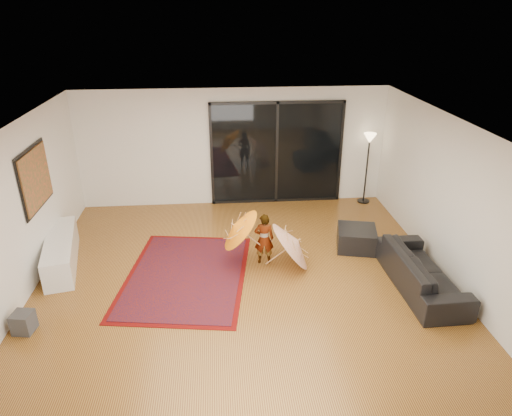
{
  "coord_description": "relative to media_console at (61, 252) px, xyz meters",
  "views": [
    {
      "loc": [
        -0.36,
        -6.57,
        4.38
      ],
      "look_at": [
        0.28,
        0.67,
        1.1
      ],
      "focal_mm": 32.0,
      "sensor_mm": 36.0,
      "label": 1
    }
  ],
  "objects": [
    {
      "name": "floor",
      "position": [
        3.25,
        -0.91,
        -0.26
      ],
      "size": [
        7.0,
        7.0,
        0.0
      ],
      "primitive_type": "plane",
      "color": "#9F6D2B",
      "rests_on": "ground"
    },
    {
      "name": "ceiling",
      "position": [
        3.25,
        -0.91,
        2.44
      ],
      "size": [
        7.0,
        7.0,
        0.0
      ],
      "primitive_type": "plane",
      "rotation": [
        3.14,
        0.0,
        0.0
      ],
      "color": "white",
      "rests_on": "wall_back"
    },
    {
      "name": "wall_back",
      "position": [
        3.25,
        2.59,
        1.09
      ],
      "size": [
        7.0,
        0.0,
        7.0
      ],
      "primitive_type": "plane",
      "rotation": [
        1.57,
        0.0,
        0.0
      ],
      "color": "silver",
      "rests_on": "floor"
    },
    {
      "name": "wall_front",
      "position": [
        3.25,
        -4.41,
        1.09
      ],
      "size": [
        7.0,
        0.0,
        7.0
      ],
      "primitive_type": "plane",
      "rotation": [
        -1.57,
        0.0,
        0.0
      ],
      "color": "silver",
      "rests_on": "floor"
    },
    {
      "name": "wall_left",
      "position": [
        -0.25,
        -0.91,
        1.09
      ],
      "size": [
        0.0,
        7.0,
        7.0
      ],
      "primitive_type": "plane",
      "rotation": [
        1.57,
        0.0,
        1.57
      ],
      "color": "silver",
      "rests_on": "floor"
    },
    {
      "name": "wall_right",
      "position": [
        6.75,
        -0.91,
        1.09
      ],
      "size": [
        0.0,
        7.0,
        7.0
      ],
      "primitive_type": "plane",
      "rotation": [
        1.57,
        0.0,
        -1.57
      ],
      "color": "silver",
      "rests_on": "floor"
    },
    {
      "name": "sliding_door",
      "position": [
        4.25,
        2.56,
        0.94
      ],
      "size": [
        3.06,
        0.07,
        2.4
      ],
      "color": "black",
      "rests_on": "wall_back"
    },
    {
      "name": "painting",
      "position": [
        -0.21,
        0.09,
        1.39
      ],
      "size": [
        0.04,
        1.28,
        1.08
      ],
      "color": "black",
      "rests_on": "wall_left"
    },
    {
      "name": "media_console",
      "position": [
        0.0,
        0.0,
        0.0
      ],
      "size": [
        0.87,
        1.96,
        0.53
      ],
      "primitive_type": "cube",
      "rotation": [
        0.0,
        0.0,
        0.21
      ],
      "color": "white",
      "rests_on": "floor"
    },
    {
      "name": "speaker",
      "position": [
        0.0,
        -1.87,
        -0.11
      ],
      "size": [
        0.31,
        0.31,
        0.31
      ],
      "primitive_type": "cube",
      "rotation": [
        0.0,
        0.0,
        -0.15
      ],
      "color": "#424244",
      "rests_on": "floor"
    },
    {
      "name": "persian_rug",
      "position": [
        2.27,
        -0.58,
        -0.25
      ],
      "size": [
        2.44,
        3.12,
        0.02
      ],
      "rotation": [
        0.0,
        0.0,
        -0.15
      ],
      "color": "#590807",
      "rests_on": "floor"
    },
    {
      "name": "sofa",
      "position": [
        6.2,
        -1.27,
        0.04
      ],
      "size": [
        0.87,
        2.12,
        0.62
      ],
      "primitive_type": "imported",
      "rotation": [
        0.0,
        0.0,
        1.59
      ],
      "color": "black",
      "rests_on": "floor"
    },
    {
      "name": "ottoman",
      "position": [
        5.52,
        0.14,
        -0.06
      ],
      "size": [
        0.86,
        0.86,
        0.41
      ],
      "primitive_type": "cube",
      "rotation": [
        0.0,
        0.0,
        -0.23
      ],
      "color": "black",
      "rests_on": "floor"
    },
    {
      "name": "floor_lamp",
      "position": [
        6.35,
        2.34,
        1.06
      ],
      "size": [
        0.29,
        0.29,
        1.68
      ],
      "color": "black",
      "rests_on": "floor"
    },
    {
      "name": "child",
      "position": [
        3.67,
        -0.25,
        0.22
      ],
      "size": [
        0.37,
        0.25,
        0.97
      ],
      "primitive_type": "imported",
      "rotation": [
        0.0,
        0.0,
        3.09
      ],
      "color": "#999999",
      "rests_on": "floor"
    },
    {
      "name": "parasol_orange",
      "position": [
        3.12,
        -0.3,
        0.47
      ],
      "size": [
        0.7,
        0.86,
        0.89
      ],
      "rotation": [
        0.0,
        -0.84,
        0.0
      ],
      "color": "orange",
      "rests_on": "child"
    },
    {
      "name": "parasol_white",
      "position": [
        4.27,
        -0.4,
        0.24
      ],
      "size": [
        0.77,
        1.0,
        1.0
      ],
      "rotation": [
        0.0,
        0.9,
        0.0
      ],
      "color": "silver",
      "rests_on": "floor"
    }
  ]
}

